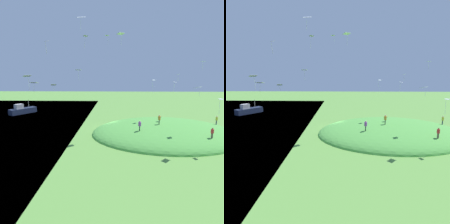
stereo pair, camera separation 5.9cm
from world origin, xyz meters
TOP-DOWN VIEW (x-y plane):
  - ground_plane at (0.00, 0.00)m, footprint 160.00×160.00m
  - grass_hill at (10.06, -3.77)m, footprint 26.17×20.77m
  - boat_on_lake at (-24.23, 14.28)m, footprint 5.75×7.11m
  - person_walking_path at (8.77, -5.31)m, footprint 0.52×0.52m
  - person_on_hilltop at (15.58, -10.38)m, footprint 0.48×0.48m
  - person_watching_kites at (5.12, -8.17)m, footprint 0.47×0.47m
  - person_near_shore at (20.13, -1.97)m, footprint 0.53×0.53m
  - kite_0 at (-3.12, -11.99)m, footprint 1.13×0.83m
  - kite_1 at (-11.80, 2.91)m, footprint 1.22×1.01m
  - kite_2 at (15.14, -12.80)m, footprint 0.67×0.81m
  - kite_3 at (12.60, -1.62)m, footprint 0.71×0.80m
  - kite_4 at (-0.65, 4.67)m, footprint 1.03×1.29m
  - kite_5 at (-10.35, -10.73)m, footprint 1.29×0.99m
  - kite_6 at (-3.25, -7.76)m, footprint 0.92×1.03m
  - kite_7 at (14.17, -8.35)m, footprint 0.82×0.69m
  - kite_8 at (8.06, -2.27)m, footprint 0.85×0.82m
  - kite_9 at (-6.39, 2.31)m, footprint 1.41×1.26m
  - kite_10 at (2.02, -6.31)m, footprint 1.39×1.35m
  - kite_11 at (11.86, -13.15)m, footprint 1.35×1.39m
  - kite_12 at (10.40, 11.02)m, footprint 0.80×0.65m
  - kite_13 at (-9.63, -14.40)m, footprint 1.10×1.11m
  - kite_14 at (13.57, 3.77)m, footprint 0.91×1.14m
  - kite_15 at (-9.45, -6.91)m, footprint 1.01×1.04m

SIDE VIEW (x-z plane):
  - ground_plane at x=0.00m, z-range 0.00..0.00m
  - grass_hill at x=10.06m, z-range -2.25..2.25m
  - boat_on_lake at x=-24.23m, z-range -0.87..2.71m
  - person_near_shore at x=20.13m, z-range 1.61..3.28m
  - person_on_hilltop at x=15.58m, z-range 1.65..3.25m
  - person_watching_kites at x=5.12m, z-range 2.06..3.73m
  - person_walking_path at x=8.77m, z-range 2.43..4.12m
  - kite_2 at x=15.14m, z-range 6.33..8.43m
  - kite_12 at x=10.40m, z-range 6.57..8.25m
  - kite_1 at x=-11.80m, z-range 7.77..9.08m
  - kite_14 at x=13.57m, z-range 7.83..10.01m
  - kite_11 at x=11.86m, z-range 8.52..9.71m
  - kite_5 at x=-10.35m, z-range 8.85..10.26m
  - kite_8 at x=8.06m, z-range 8.98..10.19m
  - kite_13 at x=-9.63m, z-range 9.49..11.50m
  - kite_3 at x=12.60m, z-range 9.98..11.18m
  - kite_9 at x=-6.39m, z-range 10.34..12.51m
  - kite_7 at x=14.17m, z-range 11.87..13.18m
  - kite_15 at x=-9.45m, z-range 14.64..16.67m
  - kite_6 at x=-3.25m, z-range 15.33..17.19m
  - kite_10 at x=2.02m, z-range 15.96..17.78m
  - kite_0 at x=-3.12m, z-range 17.04..18.76m
  - kite_4 at x=-0.65m, z-range 17.46..19.42m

